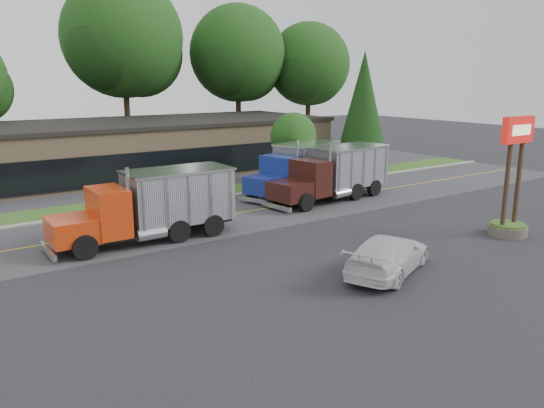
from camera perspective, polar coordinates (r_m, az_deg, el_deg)
The scene contains 17 objects.
ground at distance 23.28m, azimuth 4.58°, elevation -6.05°, with size 140.00×140.00×0.00m, color #34343A.
road at distance 30.47m, azimuth -6.11°, elevation -1.40°, with size 60.00×8.00×0.02m, color #4F4F54.
center_line at distance 30.47m, azimuth -6.11°, elevation -1.40°, with size 60.00×0.12×0.01m, color gold.
curb at distance 34.13m, azimuth -9.48°, elevation 0.10°, with size 60.00×0.30×0.12m, color #9E9E99.
grass_verge at distance 35.73m, azimuth -10.71°, elevation 0.64°, with size 60.00×3.40×0.03m, color #345D20.
far_parking at distance 40.27m, azimuth -13.61°, elevation 1.92°, with size 60.00×7.00×0.02m, color #4F4F54.
strip_mall at distance 46.20m, azimuth -14.13°, elevation 5.84°, with size 32.00×12.00×4.00m, color tan.
bilo_sign at distance 28.95m, azimuth 24.32°, elevation 0.81°, with size 2.20×1.90×5.95m.
tree_far_c at distance 54.34m, azimuth -15.60°, elevation 16.31°, with size 12.04×11.33×17.18m.
tree_far_d at distance 58.49m, azimuth -3.64°, elevation 15.37°, with size 10.77×10.14×15.37m.
tree_far_e at distance 61.35m, azimuth 4.00°, elevation 14.37°, with size 9.71×9.14×13.85m.
evergreen_right at distance 48.78m, azimuth 9.79°, elevation 10.64°, with size 4.46×4.46×10.14m.
tree_verge at distance 40.25m, azimuth 2.33°, elevation 7.10°, with size 3.69×3.47×5.27m.
dump_truck_red at distance 26.33m, azimuth -12.45°, elevation 0.07°, with size 8.96×2.67×3.36m.
dump_truck_blue at distance 36.39m, azimuth 2.78°, elevation 3.98°, with size 8.44×4.89×3.36m.
dump_truck_maroon at distance 34.75m, azimuth 6.89°, elevation 3.47°, with size 9.35×3.64×3.36m.
rally_car at distance 22.05m, azimuth 12.39°, elevation -5.33°, with size 2.16×5.32×1.54m, color silver.
Camera 1 is at (-13.91, -16.99, 7.72)m, focal length 35.00 mm.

